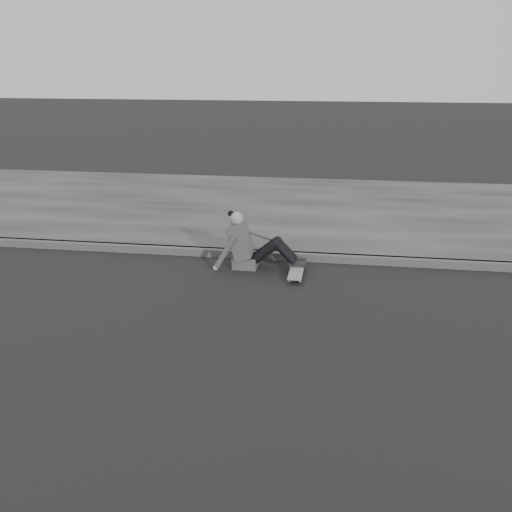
% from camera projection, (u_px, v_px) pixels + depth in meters
% --- Properties ---
extents(ground, '(80.00, 80.00, 0.00)m').
position_uv_depth(ground, '(218.00, 329.00, 6.70)').
color(ground, black).
rests_on(ground, ground).
extents(curb, '(24.00, 0.16, 0.12)m').
position_uv_depth(curb, '(252.00, 254.00, 9.09)').
color(curb, '#4B4B4B').
rests_on(curb, ground).
extents(sidewalk, '(24.00, 6.00, 0.12)m').
position_uv_depth(sidewalk, '(275.00, 208.00, 11.92)').
color(sidewalk, '#3B3B3B').
rests_on(sidewalk, ground).
extents(skateboard, '(0.20, 0.78, 0.09)m').
position_uv_depth(skateboard, '(296.00, 271.00, 8.33)').
color(skateboard, gray).
rests_on(skateboard, ground).
extents(seated_woman, '(1.38, 0.46, 0.88)m').
position_uv_depth(seated_woman, '(250.00, 245.00, 8.57)').
color(seated_woman, '#4A4A4C').
rests_on(seated_woman, ground).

